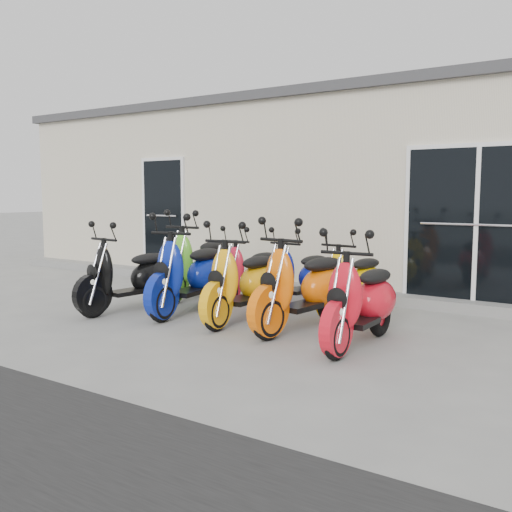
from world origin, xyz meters
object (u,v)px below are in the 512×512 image
object	(u,v)px
scooter_back_yellow	(353,271)
scooter_back_red	(250,263)
scooter_back_blue	(300,267)
scooter_front_orange_a	(243,271)
scooter_front_black	(129,266)
scooter_front_red	(362,287)
scooter_front_orange_b	(303,274)
scooter_back_green	(200,253)
scooter_front_blue	(190,263)

from	to	relation	value
scooter_back_yellow	scooter_back_red	bearing A→B (deg)	-173.45
scooter_back_blue	scooter_back_yellow	xyz separation A→B (m)	(0.81, -0.01, 0.01)
scooter_back_blue	scooter_front_orange_a	bearing A→B (deg)	-91.38
scooter_front_black	scooter_back_yellow	world-z (taller)	scooter_front_black
scooter_front_red	scooter_front_orange_b	bearing A→B (deg)	160.72
scooter_front_orange_a	scooter_back_red	xyz separation A→B (m)	(-0.70, 1.20, -0.07)
scooter_front_black	scooter_front_red	xyz separation A→B (m)	(3.41, 0.06, 0.01)
scooter_front_orange_b	scooter_back_yellow	distance (m)	1.17
scooter_front_orange_b	scooter_back_blue	bearing A→B (deg)	128.77
scooter_back_red	scooter_back_green	bearing A→B (deg)	-166.37
scooter_front_blue	scooter_front_black	bearing A→B (deg)	-161.35
scooter_front_orange_a	scooter_back_blue	distance (m)	1.20
scooter_back_red	scooter_back_yellow	distance (m)	1.68
scooter_front_black	scooter_front_orange_a	world-z (taller)	scooter_front_orange_a
scooter_back_red	scooter_front_orange_b	bearing A→B (deg)	-33.89
scooter_front_black	scooter_back_red	size ratio (longest dim) A/B	1.09
scooter_front_blue	scooter_back_red	distance (m)	1.19
scooter_front_black	scooter_back_green	world-z (taller)	scooter_back_green
scooter_front_black	scooter_back_blue	bearing A→B (deg)	47.09
scooter_front_orange_a	scooter_front_red	world-z (taller)	scooter_front_orange_a
scooter_front_blue	scooter_back_yellow	xyz separation A→B (m)	(1.87, 1.15, -0.10)
scooter_front_black	scooter_front_blue	bearing A→B (deg)	32.61
scooter_front_orange_b	scooter_back_blue	size ratio (longest dim) A/B	1.17
scooter_front_blue	scooter_front_red	size ratio (longest dim) A/B	1.08
scooter_back_green	scooter_back_red	bearing A→B (deg)	7.34
scooter_front_black	scooter_front_blue	distance (m)	0.86
scooter_front_red	scooter_back_yellow	size ratio (longest dim) A/B	1.08
scooter_back_green	scooter_back_red	world-z (taller)	scooter_back_green
scooter_front_orange_b	scooter_back_red	distance (m)	1.96
scooter_front_black	scooter_front_red	world-z (taller)	scooter_front_red
scooter_front_blue	scooter_back_blue	size ratio (longest dim) A/B	1.18
scooter_front_blue	scooter_front_red	xyz separation A→B (m)	(2.63, -0.31, -0.05)
scooter_front_black	scooter_front_orange_b	size ratio (longest dim) A/B	0.92
scooter_back_red	scooter_back_blue	xyz separation A→B (m)	(0.86, -0.01, 0.01)
scooter_back_blue	scooter_front_blue	bearing A→B (deg)	-125.89
scooter_back_red	scooter_front_orange_a	bearing A→B (deg)	-56.43
scooter_front_red	scooter_back_yellow	xyz separation A→B (m)	(-0.76, 1.46, -0.05)
scooter_back_red	scooter_back_yellow	xyz separation A→B (m)	(1.68, -0.02, 0.01)
scooter_front_black	scooter_front_blue	world-z (taller)	scooter_front_blue
scooter_front_blue	scooter_back_red	size ratio (longest dim) A/B	1.20
scooter_front_orange_b	scooter_back_yellow	world-z (taller)	scooter_front_orange_b
scooter_back_red	scooter_back_blue	world-z (taller)	scooter_back_blue
scooter_front_red	scooter_back_green	size ratio (longest dim) A/B	0.92
scooter_front_blue	scooter_back_yellow	size ratio (longest dim) A/B	1.17
scooter_back_green	scooter_front_red	bearing A→B (deg)	-25.02
scooter_front_blue	scooter_back_green	world-z (taller)	scooter_back_green
scooter_front_black	scooter_back_green	xyz separation A→B (m)	(0.12, 1.38, 0.06)
scooter_front_blue	scooter_back_red	world-z (taller)	scooter_front_blue
scooter_back_green	scooter_back_red	size ratio (longest dim) A/B	1.20
scooter_front_orange_a	scooter_back_green	xyz separation A→B (m)	(-1.56, 1.04, 0.04)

